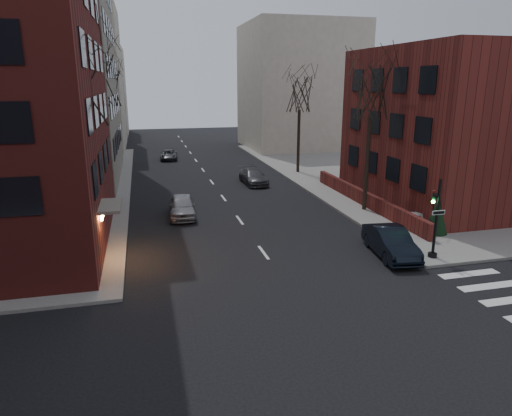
{
  "coord_description": "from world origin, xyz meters",
  "views": [
    {
      "loc": [
        -5.81,
        -9.67,
        8.65
      ],
      "look_at": [
        -0.01,
        13.6,
        2.0
      ],
      "focal_mm": 32.0,
      "sensor_mm": 36.0,
      "label": 1
    }
  ],
  "objects_px": {
    "sandwich_board": "(416,220)",
    "evergreen_shrub": "(437,215)",
    "tree_right_b": "(300,94)",
    "car_lane_silver": "(182,206)",
    "car_lane_gray": "(253,176)",
    "streetlamp_near": "(106,151)",
    "car_lane_far": "(169,155)",
    "tree_left_a": "(73,86)",
    "tree_left_b": "(95,78)",
    "tree_left_c": "(108,88)",
    "streetlamp_far": "(118,124)",
    "traffic_signal": "(435,224)",
    "parked_sedan": "(391,242)",
    "tree_right_a": "(372,92)"
  },
  "relations": [
    {
      "from": "tree_left_b",
      "to": "streetlamp_far",
      "type": "xyz_separation_m",
      "value": [
        0.6,
        16.0,
        -4.68
      ]
    },
    {
      "from": "tree_left_c",
      "to": "evergreen_shrub",
      "type": "bearing_deg",
      "value": -55.28
    },
    {
      "from": "tree_right_a",
      "to": "car_lane_gray",
      "type": "bearing_deg",
      "value": 117.25
    },
    {
      "from": "car_lane_gray",
      "to": "car_lane_far",
      "type": "relative_size",
      "value": 1.12
    },
    {
      "from": "streetlamp_near",
      "to": "parked_sedan",
      "type": "relative_size",
      "value": 1.4
    },
    {
      "from": "tree_right_b",
      "to": "car_lane_silver",
      "type": "relative_size",
      "value": 2.16
    },
    {
      "from": "evergreen_shrub",
      "to": "tree_left_c",
      "type": "bearing_deg",
      "value": 124.72
    },
    {
      "from": "car_lane_gray",
      "to": "streetlamp_near",
      "type": "bearing_deg",
      "value": -153.34
    },
    {
      "from": "streetlamp_near",
      "to": "car_lane_far",
      "type": "height_order",
      "value": "streetlamp_near"
    },
    {
      "from": "tree_right_b",
      "to": "evergreen_shrub",
      "type": "distance_m",
      "value": 20.81
    },
    {
      "from": "tree_left_a",
      "to": "tree_left_b",
      "type": "relative_size",
      "value": 0.95
    },
    {
      "from": "tree_left_c",
      "to": "evergreen_shrub",
      "type": "xyz_separation_m",
      "value": [
        19.23,
        -27.75,
        -6.79
      ]
    },
    {
      "from": "car_lane_gray",
      "to": "car_lane_silver",
      "type": "bearing_deg",
      "value": -130.78
    },
    {
      "from": "parked_sedan",
      "to": "car_lane_silver",
      "type": "relative_size",
      "value": 1.06
    },
    {
      "from": "tree_left_a",
      "to": "car_lane_gray",
      "type": "relative_size",
      "value": 2.28
    },
    {
      "from": "tree_left_a",
      "to": "streetlamp_far",
      "type": "xyz_separation_m",
      "value": [
        0.6,
        28.0,
        -4.23
      ]
    },
    {
      "from": "tree_right_b",
      "to": "parked_sedan",
      "type": "relative_size",
      "value": 2.04
    },
    {
      "from": "tree_left_c",
      "to": "streetlamp_far",
      "type": "height_order",
      "value": "tree_left_c"
    },
    {
      "from": "tree_right_a",
      "to": "streetlamp_far",
      "type": "distance_m",
      "value": 29.65
    },
    {
      "from": "car_lane_gray",
      "to": "sandwich_board",
      "type": "bearing_deg",
      "value": -68.62
    },
    {
      "from": "traffic_signal",
      "to": "car_lane_gray",
      "type": "distance_m",
      "value": 19.96
    },
    {
      "from": "tree_left_a",
      "to": "parked_sedan",
      "type": "relative_size",
      "value": 2.29
    },
    {
      "from": "tree_right_b",
      "to": "car_lane_silver",
      "type": "bearing_deg",
      "value": -135.02
    },
    {
      "from": "tree_left_a",
      "to": "tree_left_c",
      "type": "height_order",
      "value": "tree_left_a"
    },
    {
      "from": "streetlamp_far",
      "to": "car_lane_silver",
      "type": "relative_size",
      "value": 1.48
    },
    {
      "from": "traffic_signal",
      "to": "evergreen_shrub",
      "type": "bearing_deg",
      "value": 52.62
    },
    {
      "from": "tree_left_b",
      "to": "streetlamp_near",
      "type": "distance_m",
      "value": 6.18
    },
    {
      "from": "traffic_signal",
      "to": "streetlamp_near",
      "type": "height_order",
      "value": "streetlamp_near"
    },
    {
      "from": "tree_left_a",
      "to": "streetlamp_near",
      "type": "bearing_deg",
      "value": 85.71
    },
    {
      "from": "tree_right_b",
      "to": "car_lane_silver",
      "type": "distance_m",
      "value": 18.71
    },
    {
      "from": "traffic_signal",
      "to": "streetlamp_near",
      "type": "relative_size",
      "value": 0.64
    },
    {
      "from": "streetlamp_near",
      "to": "car_lane_gray",
      "type": "bearing_deg",
      "value": 28.81
    },
    {
      "from": "tree_left_b",
      "to": "streetlamp_far",
      "type": "bearing_deg",
      "value": 87.85
    },
    {
      "from": "tree_right_b",
      "to": "sandwich_board",
      "type": "xyz_separation_m",
      "value": [
        1.13,
        -18.51,
        -6.98
      ]
    },
    {
      "from": "tree_right_a",
      "to": "car_lane_far",
      "type": "xyz_separation_m",
      "value": [
        -11.74,
        25.27,
        -7.47
      ]
    },
    {
      "from": "streetlamp_near",
      "to": "streetlamp_far",
      "type": "xyz_separation_m",
      "value": [
        0.0,
        20.0,
        0.0
      ]
    },
    {
      "from": "tree_left_a",
      "to": "tree_left_b",
      "type": "bearing_deg",
      "value": 90.0
    },
    {
      "from": "car_lane_far",
      "to": "evergreen_shrub",
      "type": "distance_m",
      "value": 33.78
    },
    {
      "from": "streetlamp_near",
      "to": "car_lane_silver",
      "type": "xyz_separation_m",
      "value": [
        4.69,
        -2.3,
        -3.51
      ]
    },
    {
      "from": "traffic_signal",
      "to": "tree_left_a",
      "type": "distance_m",
      "value": 18.66
    },
    {
      "from": "parked_sedan",
      "to": "car_lane_far",
      "type": "bearing_deg",
      "value": 112.78
    },
    {
      "from": "car_lane_far",
      "to": "tree_left_a",
      "type": "bearing_deg",
      "value": -96.29
    },
    {
      "from": "streetlamp_near",
      "to": "tree_right_b",
      "type": "bearing_deg",
      "value": 30.47
    },
    {
      "from": "tree_left_b",
      "to": "tree_right_a",
      "type": "height_order",
      "value": "tree_left_b"
    },
    {
      "from": "tree_left_a",
      "to": "evergreen_shrub",
      "type": "distance_m",
      "value": 20.62
    },
    {
      "from": "tree_left_b",
      "to": "car_lane_far",
      "type": "height_order",
      "value": "tree_left_b"
    },
    {
      "from": "sandwich_board",
      "to": "evergreen_shrub",
      "type": "xyz_separation_m",
      "value": [
        0.49,
        -1.24,
        0.63
      ]
    },
    {
      "from": "car_lane_silver",
      "to": "sandwich_board",
      "type": "xyz_separation_m",
      "value": [
        13.45,
        -6.2,
        -0.11
      ]
    },
    {
      "from": "tree_left_c",
      "to": "sandwich_board",
      "type": "relative_size",
      "value": 10.58
    },
    {
      "from": "streetlamp_near",
      "to": "car_lane_gray",
      "type": "xyz_separation_m",
      "value": [
        11.64,
        6.4,
        -3.58
      ]
    }
  ]
}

